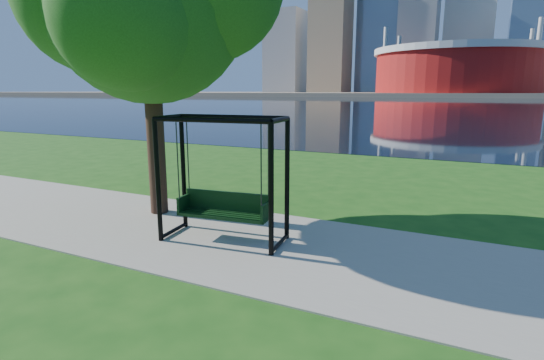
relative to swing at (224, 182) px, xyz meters
The scene contains 7 objects.
ground 1.46m from the swing, 43.40° to the left, with size 900.00×900.00×0.00m, color #1E5114.
path 1.33m from the swing, ahead, with size 120.00×4.00×0.03m, color #9E937F.
river 102.58m from the swing, 89.66° to the left, with size 900.00×180.00×0.02m, color black.
far_bank 306.57m from the swing, 89.89° to the left, with size 900.00×228.00×2.00m, color #937F60.
stadium 236.12m from the swing, 92.28° to the left, with size 83.00×83.00×32.00m.
skyline 321.86m from the swing, 90.66° to the left, with size 392.00×66.00×96.50m.
swing is the anchor object (origin of this frame).
Camera 1 is at (3.82, -7.42, 2.94)m, focal length 28.00 mm.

